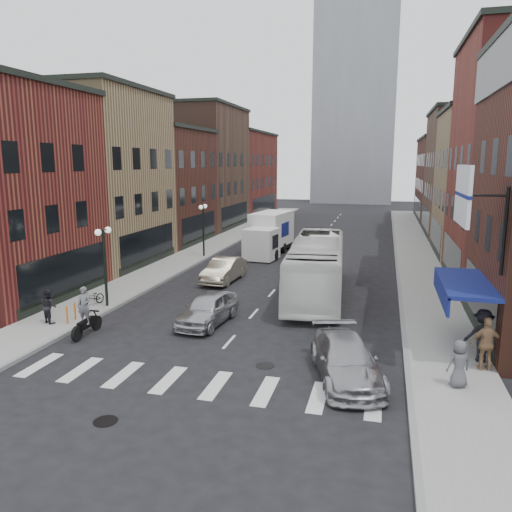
{
  "coord_description": "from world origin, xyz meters",
  "views": [
    {
      "loc": [
        5.95,
        -17.63,
        7.31
      ],
      "look_at": [
        -0.44,
        7.13,
        2.46
      ],
      "focal_mm": 35.0,
      "sensor_mm": 36.0,
      "label": 1
    }
  ],
  "objects": [
    {
      "name": "billboard_sign",
      "position": [
        8.59,
        0.5,
        6.13
      ],
      "size": [
        1.52,
        3.0,
        3.7
      ],
      "color": "black",
      "rests_on": "ground"
    },
    {
      "name": "bldg_right_far_b",
      "position": [
        14.99,
        49.0,
        5.15
      ],
      "size": [
        10.3,
        16.2,
        10.3
      ],
      "color": "#452218",
      "rests_on": "ground"
    },
    {
      "name": "bldg_right_mid_b",
      "position": [
        14.99,
        24.0,
        5.65
      ],
      "size": [
        10.3,
        10.2,
        11.3
      ],
      "color": "#967C52",
      "rests_on": "ground"
    },
    {
      "name": "box_truck",
      "position": [
        -2.88,
        20.71,
        1.62
      ],
      "size": [
        2.88,
        7.76,
        3.28
      ],
      "rotation": [
        0.0,
        0.0,
        -0.12
      ],
      "color": "white",
      "rests_on": "ground"
    },
    {
      "name": "ped_right_b",
      "position": [
        9.6,
        0.22,
        1.1
      ],
      "size": [
        1.17,
        0.68,
        1.9
      ],
      "primitive_type": "imported",
      "rotation": [
        0.0,
        0.0,
        3.26
      ],
      "color": "#8E6B48",
      "rests_on": "sidewalk_right"
    },
    {
      "name": "ped_right_c",
      "position": [
        8.5,
        -1.41,
        0.93
      ],
      "size": [
        0.9,
        0.77,
        1.56
      ],
      "primitive_type": "imported",
      "rotation": [
        0.0,
        0.0,
        3.57
      ],
      "color": "#4F5156",
      "rests_on": "sidewalk_right"
    },
    {
      "name": "ped_left_solo",
      "position": [
        -8.47,
        0.94,
        0.92
      ],
      "size": [
        0.86,
        0.7,
        1.54
      ],
      "primitive_type": "imported",
      "rotation": [
        0.0,
        0.0,
        2.73
      ],
      "color": "black",
      "rests_on": "sidewalk_left"
    },
    {
      "name": "bldg_left_mid_b",
      "position": [
        -14.99,
        24.0,
        5.15
      ],
      "size": [
        10.3,
        10.2,
        10.3
      ],
      "color": "#452218",
      "rests_on": "ground"
    },
    {
      "name": "distant_tower",
      "position": [
        0.0,
        78.0,
        25.0
      ],
      "size": [
        14.0,
        14.0,
        50.0
      ],
      "primitive_type": "cube",
      "color": "#9399A0",
      "rests_on": "ground"
    },
    {
      "name": "ground",
      "position": [
        0.0,
        0.0,
        0.0
      ],
      "size": [
        160.0,
        160.0,
        0.0
      ],
      "primitive_type": "plane",
      "color": "black",
      "rests_on": "ground"
    },
    {
      "name": "parked_bicycle",
      "position": [
        -8.15,
        3.86,
        0.55
      ],
      "size": [
        0.95,
        1.6,
        0.8
      ],
      "primitive_type": "imported",
      "rotation": [
        0.0,
        0.0,
        -0.3
      ],
      "color": "black",
      "rests_on": "sidewalk_left"
    },
    {
      "name": "curb_left",
      "position": [
        -7.0,
        22.0,
        0.0
      ],
      "size": [
        0.2,
        74.0,
        0.16
      ],
      "primitive_type": "cube",
      "color": "gray",
      "rests_on": "ground"
    },
    {
      "name": "sidewalk_left",
      "position": [
        -8.5,
        22.0,
        0.07
      ],
      "size": [
        3.0,
        74.0,
        0.15
      ],
      "primitive_type": "cube",
      "color": "gray",
      "rests_on": "ground"
    },
    {
      "name": "bldg_left_far_b",
      "position": [
        -14.99,
        49.0,
        5.65
      ],
      "size": [
        10.3,
        16.2,
        11.3
      ],
      "color": "maroon",
      "rests_on": "ground"
    },
    {
      "name": "streetlamp_near",
      "position": [
        -7.4,
        4.0,
        2.91
      ],
      "size": [
        0.32,
        1.22,
        4.11
      ],
      "color": "black",
      "rests_on": "ground"
    },
    {
      "name": "sedan_left_far",
      "position": [
        -3.48,
        11.0,
        0.73
      ],
      "size": [
        1.78,
        4.51,
        1.46
      ],
      "primitive_type": "imported",
      "rotation": [
        0.0,
        0.0,
        -0.05
      ],
      "color": "#B2A990",
      "rests_on": "ground"
    },
    {
      "name": "sidewalk_right",
      "position": [
        8.5,
        22.0,
        0.07
      ],
      "size": [
        3.0,
        74.0,
        0.15
      ],
      "primitive_type": "cube",
      "color": "gray",
      "rests_on": "ground"
    },
    {
      "name": "transit_bus",
      "position": [
        2.49,
        9.22,
        1.63
      ],
      "size": [
        3.65,
        11.85,
        3.25
      ],
      "primitive_type": "imported",
      "rotation": [
        0.0,
        0.0,
        0.08
      ],
      "color": "white",
      "rests_on": "ground"
    },
    {
      "name": "crosswalk_stripes",
      "position": [
        0.0,
        -3.0,
        0.0
      ],
      "size": [
        12.0,
        2.2,
        0.01
      ],
      "primitive_type": "cube",
      "color": "silver",
      "rests_on": "ground"
    },
    {
      "name": "curb_right",
      "position": [
        7.0,
        22.0,
        0.0
      ],
      "size": [
        0.2,
        74.0,
        0.16
      ],
      "primitive_type": "cube",
      "color": "gray",
      "rests_on": "ground"
    },
    {
      "name": "bldg_left_mid_a",
      "position": [
        -14.99,
        14.0,
        6.15
      ],
      "size": [
        10.3,
        10.2,
        12.3
      ],
      "color": "#967C52",
      "rests_on": "ground"
    },
    {
      "name": "bldg_right_far_a",
      "position": [
        14.99,
        35.0,
        6.15
      ],
      "size": [
        10.3,
        12.2,
        12.3
      ],
      "color": "#492F24",
      "rests_on": "ground"
    },
    {
      "name": "motorcycle_rider",
      "position": [
        -6.11,
        0.18,
        1.01
      ],
      "size": [
        0.61,
        2.12,
        2.15
      ],
      "rotation": [
        0.0,
        0.0,
        0.04
      ],
      "color": "black",
      "rests_on": "ground"
    },
    {
      "name": "bike_rack",
      "position": [
        -7.6,
        1.3,
        0.55
      ],
      "size": [
        0.08,
        0.68,
        0.8
      ],
      "color": "#D8590C",
      "rests_on": "sidewalk_left"
    },
    {
      "name": "ped_right_a",
      "position": [
        9.6,
        1.04,
        1.13
      ],
      "size": [
        1.29,
        0.69,
        1.95
      ],
      "primitive_type": "imported",
      "rotation": [
        0.0,
        0.0,
        3.09
      ],
      "color": "black",
      "rests_on": "sidewalk_right"
    },
    {
      "name": "streetlamp_far",
      "position": [
        -7.4,
        18.0,
        2.91
      ],
      "size": [
        0.32,
        1.22,
        4.11
      ],
      "color": "black",
      "rests_on": "ground"
    },
    {
      "name": "awning_blue",
      "position": [
        8.93,
        2.5,
        2.63
      ],
      "size": [
        1.8,
        5.0,
        0.78
      ],
      "color": "navy",
      "rests_on": "ground"
    },
    {
      "name": "bldg_left_far_a",
      "position": [
        -14.99,
        35.0,
        6.65
      ],
      "size": [
        10.3,
        12.2,
        13.3
      ],
      "color": "#492F24",
      "rests_on": "ground"
    },
    {
      "name": "curb_car",
      "position": [
        4.92,
        -1.42,
        0.7
      ],
      "size": [
        3.24,
        5.18,
        1.4
      ],
      "primitive_type": "imported",
      "rotation": [
        0.0,
        0.0,
        0.28
      ],
      "color": "#A1A2A6",
      "rests_on": "ground"
    },
    {
      "name": "sedan_left_near",
      "position": [
        -1.65,
        3.0,
        0.72
      ],
      "size": [
        2.09,
        4.38,
        1.44
      ],
      "primitive_type": "imported",
      "rotation": [
        0.0,
        0.0,
        -0.09
      ],
      "color": "#B6B6BB",
      "rests_on": "ground"
    }
  ]
}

